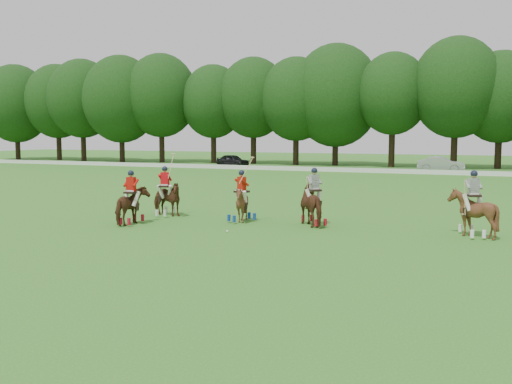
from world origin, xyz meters
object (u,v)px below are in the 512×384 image
at_px(car_left, 233,160).
at_px(polo_red_a, 132,205).
at_px(car_mid, 441,164).
at_px(polo_red_b, 165,198).
at_px(polo_red_c, 242,204).
at_px(polo_stripe_a, 314,205).
at_px(polo_ball, 227,231).
at_px(polo_stripe_b, 473,212).

distance_m(car_left, polo_red_a, 42.58).
xyz_separation_m(car_left, car_mid, (23.15, 0.00, 0.05)).
bearing_deg(polo_red_b, polo_red_c, -4.48).
bearing_deg(car_left, polo_red_c, -136.44).
xyz_separation_m(car_left, polo_red_c, (18.28, -37.73, 0.10)).
relative_size(polo_red_c, polo_stripe_a, 1.16).
bearing_deg(polo_stripe_a, polo_red_b, -179.58).
xyz_separation_m(polo_red_b, polo_stripe_a, (7.16, 0.05, 0.05)).
height_order(car_left, polo_red_b, polo_red_b).
bearing_deg(polo_stripe_a, polo_red_a, -158.88).
relative_size(polo_red_c, polo_ball, 30.98).
xyz_separation_m(car_left, polo_stripe_a, (21.41, -37.36, 0.17)).
bearing_deg(polo_red_c, car_mid, 82.64).
height_order(polo_red_c, polo_ball, polo_red_c).
bearing_deg(polo_red_c, polo_red_b, 175.52).
bearing_deg(car_mid, polo_stripe_a, 175.22).
height_order(polo_red_a, polo_red_b, polo_red_b).
bearing_deg(polo_stripe_b, car_mid, 96.71).
height_order(car_mid, polo_red_a, polo_red_a).
distance_m(car_mid, polo_red_c, 38.05).
xyz_separation_m(polo_stripe_b, polo_ball, (-8.75, -2.74, -0.86)).
distance_m(polo_red_b, polo_stripe_a, 7.16).
distance_m(polo_red_c, polo_ball, 2.73).
xyz_separation_m(polo_red_a, polo_stripe_a, (7.12, 2.75, 0.06)).
distance_m(car_mid, polo_ball, 40.53).
height_order(car_mid, polo_stripe_a, polo_stripe_a).
distance_m(car_left, polo_ball, 44.48).
relative_size(car_left, polo_stripe_a, 1.72).
xyz_separation_m(car_left, polo_red_b, (14.25, -37.42, 0.12)).
bearing_deg(polo_ball, polo_stripe_a, 48.59).
relative_size(polo_red_b, polo_stripe_b, 1.16).
height_order(polo_red_a, polo_stripe_b, polo_stripe_b).
relative_size(car_left, polo_ball, 45.97).
bearing_deg(polo_ball, polo_stripe_b, 17.37).
distance_m(car_left, polo_red_b, 40.04).
relative_size(car_left, polo_red_c, 1.48).
distance_m(polo_stripe_a, polo_stripe_b, 6.17).
bearing_deg(car_left, car_mid, -72.29).
relative_size(car_mid, polo_red_a, 2.00).
relative_size(car_mid, polo_stripe_b, 1.85).
distance_m(car_mid, polo_stripe_b, 37.82).
bearing_deg(car_mid, polo_red_a, 165.43).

